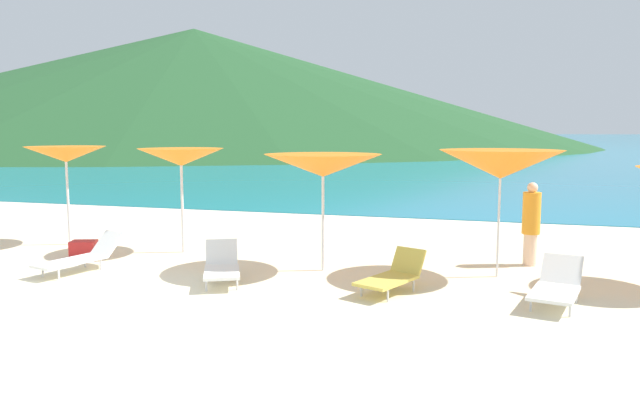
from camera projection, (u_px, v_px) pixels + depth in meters
name	position (u px, v px, depth m)	size (l,w,h in m)	color
ground_plane	(284.00, 220.00, 18.55)	(50.00, 100.00, 0.30)	beige
ocean_water	(477.00, 137.00, 228.76)	(650.00, 440.00, 0.02)	teal
headland_hill	(195.00, 87.00, 109.62)	(138.33, 138.33, 21.14)	#235128
umbrella_3	(66.00, 155.00, 13.55)	(1.86, 1.86, 2.27)	silver
umbrella_4	(181.00, 157.00, 12.68)	(1.89, 1.89, 2.25)	silver
umbrella_5	(323.00, 166.00, 11.01)	(2.35, 2.35, 2.20)	silver
umbrella_6	(501.00, 164.00, 10.52)	(2.19, 2.19, 2.29)	silver
lounge_chair_0	(222.00, 266.00, 10.28)	(1.10, 1.46, 0.67)	white
lounge_chair_3	(82.00, 256.00, 11.14)	(0.94, 1.79, 0.65)	white
lounge_chair_4	(393.00, 275.00, 9.70)	(1.05, 1.47, 0.65)	#D8BF4C
lounge_chair_5	(557.00, 285.00, 9.01)	(0.94, 1.59, 0.65)	white
beachgoer_1	(531.00, 222.00, 11.57)	(0.34, 0.34, 1.64)	beige
cooler_box	(84.00, 249.00, 12.43)	(0.50, 0.36, 0.34)	red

